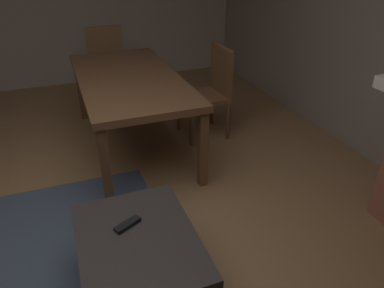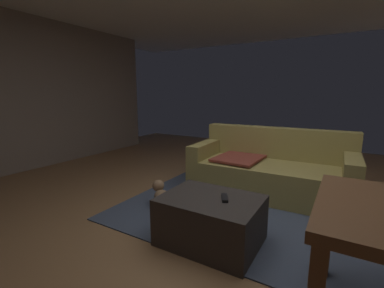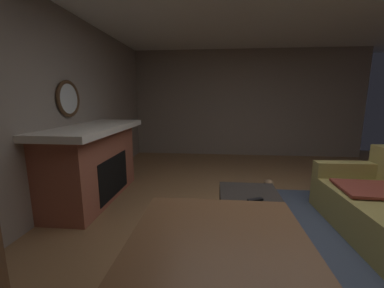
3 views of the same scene
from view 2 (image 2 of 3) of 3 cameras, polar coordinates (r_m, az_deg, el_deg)
name	(u,v)px [view 2 (image 2 of 3)]	position (r m, az deg, el deg)	size (l,w,h in m)	color
floor	(236,233)	(2.66, 9.52, -18.63)	(9.39, 9.39, 0.00)	olive
wall_left	(9,94)	(5.19, -35.09, 8.93)	(0.12, 5.84, 2.60)	gray
area_rug	(239,211)	(3.07, 10.15, -14.24)	(2.60, 2.00, 0.01)	#3D475B
couch	(270,171)	(3.62, 16.65, -5.58)	(2.02, 0.96, 0.84)	#9E8E4C
ottoman_coffee_table	(211,220)	(2.40, 4.08, -16.24)	(0.84, 0.63, 0.42)	#2D2826
tv_remote	(225,198)	(2.28, 7.16, -11.61)	(0.05, 0.16, 0.02)	black
small_dog	(163,197)	(3.01, -6.32, -11.49)	(0.45, 0.38, 0.26)	#8C6B4C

